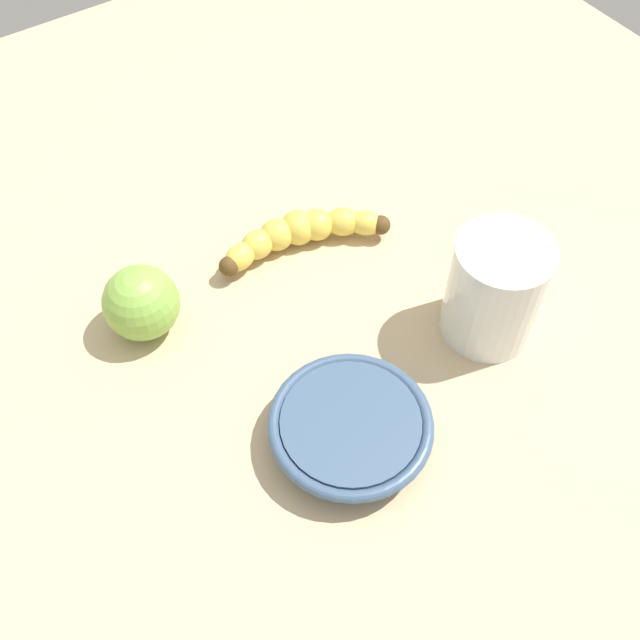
{
  "coord_description": "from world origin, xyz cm",
  "views": [
    {
      "loc": [
        32.23,
        45.95,
        66.58
      ],
      "look_at": [
        7.03,
        8.36,
        5.0
      ],
      "focal_mm": 42.64,
      "sensor_mm": 36.0,
      "label": 1
    }
  ],
  "objects": [
    {
      "name": "wooden_tabletop",
      "position": [
        0.0,
        0.0,
        1.5
      ],
      "size": [
        120.0,
        120.0,
        3.0
      ],
      "primitive_type": "cube",
      "color": "tan",
      "rests_on": "ground"
    },
    {
      "name": "smoothie_glass",
      "position": [
        -7.48,
        17.25,
        8.67
      ],
      "size": [
        9.42,
        9.42,
        11.82
      ],
      "color": "silver",
      "rests_on": "wooden_tabletop"
    },
    {
      "name": "ceramic_bowl",
      "position": [
        11.6,
        20.14,
        5.14
      ],
      "size": [
        15.12,
        15.12,
        3.53
      ],
      "color": "#3D5675",
      "rests_on": "wooden_tabletop"
    },
    {
      "name": "green_apple_fruit",
      "position": [
        21.37,
        -2.17,
        6.85
      ],
      "size": [
        7.71,
        7.71,
        7.71
      ],
      "primitive_type": "sphere",
      "color": "#84B747",
      "rests_on": "wooden_tabletop"
    },
    {
      "name": "banana",
      "position": [
        2.16,
        -2.76,
        4.98
      ],
      "size": [
        19.18,
        8.32,
        3.97
      ],
      "rotation": [
        0.0,
        0.0,
        6.04
      ],
      "color": "#E8C74B",
      "rests_on": "wooden_tabletop"
    }
  ]
}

